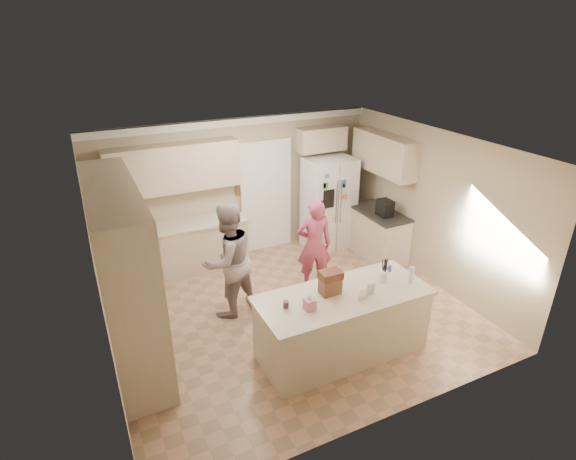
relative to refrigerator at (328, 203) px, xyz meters
name	(u,v)px	position (x,y,z in m)	size (l,w,h in m)	color
floor	(292,313)	(-1.68, -1.82, -0.91)	(5.20, 4.60, 0.02)	tan
ceiling	(293,147)	(-1.68, -1.82, 1.71)	(5.20, 4.60, 0.02)	white
wall_back	(237,189)	(-1.68, 0.49, 0.40)	(5.20, 0.02, 2.60)	tan
wall_front	(393,327)	(-1.68, -4.13, 0.40)	(5.20, 0.02, 2.60)	tan
wall_left	(98,278)	(-4.29, -1.82, 0.40)	(0.02, 4.60, 2.60)	tan
wall_right	(433,208)	(0.93, -1.82, 0.40)	(0.02, 4.60, 2.60)	tan
crown_back	(235,122)	(-1.68, 0.44, 1.63)	(5.20, 0.08, 0.12)	white
pantry_bank	(124,274)	(-3.98, -1.62, 0.28)	(0.60, 2.60, 2.35)	beige
back_base_cab	(185,249)	(-2.83, 0.18, -0.46)	(2.20, 0.60, 0.88)	beige
back_countertop	(182,226)	(-2.83, 0.17, 0.00)	(2.24, 0.63, 0.04)	beige
back_upper_cab	(174,168)	(-2.83, 0.31, 1.00)	(2.20, 0.35, 0.80)	beige
doorway_opening	(266,197)	(-1.13, 0.46, 0.15)	(0.90, 0.06, 2.10)	black
doorway_casing	(266,198)	(-1.13, 0.43, 0.15)	(1.02, 0.03, 2.22)	white
wall_frame_upper	(239,176)	(-1.66, 0.45, 0.65)	(0.15, 0.02, 0.20)	brown
wall_frame_lower	(239,190)	(-1.66, 0.45, 0.38)	(0.15, 0.02, 0.20)	brown
refrigerator	(328,203)	(0.00, 0.00, 0.00)	(0.90, 0.70, 1.80)	white
fridge_seam	(338,209)	(0.00, -0.35, 0.00)	(0.01, 0.02, 1.78)	gray
fridge_dispenser	(329,199)	(-0.22, -0.37, 0.25)	(0.22, 0.03, 0.35)	black
fridge_handle_l	(336,203)	(-0.05, -0.37, 0.15)	(0.02, 0.02, 0.85)	silver
fridge_handle_r	(341,202)	(0.05, -0.37, 0.15)	(0.02, 0.02, 0.85)	silver
over_fridge_cab	(321,139)	(-0.03, 0.31, 1.20)	(0.95, 0.35, 0.45)	beige
right_base_cab	(378,235)	(0.62, -0.82, -0.46)	(0.60, 1.20, 0.88)	beige
right_countertop	(379,213)	(0.61, -0.82, 0.00)	(0.63, 1.24, 0.04)	#2D2B28
right_upper_cab	(384,154)	(0.75, -0.62, 1.05)	(0.35, 1.50, 0.70)	beige
coffee_maker	(385,208)	(0.57, -1.02, 0.17)	(0.22, 0.28, 0.30)	black
island_base	(342,325)	(-1.48, -2.92, -0.46)	(2.20, 0.90, 0.88)	beige
island_top	(344,296)	(-1.48, -2.92, 0.00)	(2.28, 0.96, 0.05)	beige
utensil_crock	(383,276)	(-0.83, -2.87, 0.10)	(0.13, 0.13, 0.15)	white
tissue_box	(310,304)	(-2.03, -3.02, 0.10)	(0.13, 0.13, 0.14)	#D27A93
tissue_plume	(310,296)	(-2.03, -3.02, 0.20)	(0.08, 0.08, 0.08)	white
dollhouse_body	(330,286)	(-1.63, -2.82, 0.14)	(0.26, 0.18, 0.22)	brown
dollhouse_roof	(331,275)	(-1.63, -2.82, 0.30)	(0.28, 0.20, 0.10)	#592D1E
jam_jar	(286,305)	(-2.28, -2.87, 0.07)	(0.07, 0.07, 0.09)	#59263F
greeting_card_a	(363,294)	(-1.33, -3.12, 0.11)	(0.12, 0.01, 0.16)	white
greeting_card_b	(370,289)	(-1.18, -3.07, 0.11)	(0.12, 0.01, 0.16)	silver
water_bottle	(411,275)	(-0.53, -3.07, 0.14)	(0.07, 0.07, 0.24)	silver
shaker_salt	(386,270)	(-0.66, -2.70, 0.07)	(0.05, 0.05, 0.09)	#4246A6
shaker_pepper	(390,269)	(-0.59, -2.70, 0.07)	(0.05, 0.05, 0.09)	#4246A6
teen_boy	(228,261)	(-2.52, -1.37, 0.00)	(0.87, 0.68, 1.79)	gray
teen_girl	(314,245)	(-1.01, -1.28, -0.11)	(0.58, 0.38, 1.58)	#BB4563
fridge_magnets	(338,210)	(0.00, -0.36, 0.00)	(0.76, 0.02, 1.44)	tan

